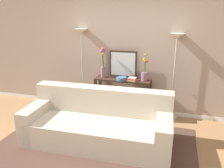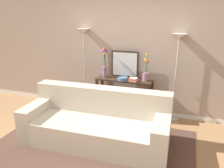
# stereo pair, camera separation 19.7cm
# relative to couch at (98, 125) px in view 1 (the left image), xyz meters

# --- Properties ---
(ground_plane) EXTENTS (16.00, 16.00, 0.02)m
(ground_plane) POSITION_rel_couch_xyz_m (0.12, -0.53, -0.32)
(ground_plane) COLOR #9E754C
(back_wall) EXTENTS (12.00, 0.15, 3.09)m
(back_wall) POSITION_rel_couch_xyz_m (0.12, 1.45, 1.23)
(back_wall) COLOR white
(back_wall) RESTS_ON ground
(area_rug) EXTENTS (3.20, 2.03, 0.01)m
(area_rug) POSITION_rel_couch_xyz_m (0.00, -0.16, -0.31)
(area_rug) COLOR #51382D
(area_rug) RESTS_ON ground
(couch) EXTENTS (2.42, 1.01, 0.88)m
(couch) POSITION_rel_couch_xyz_m (0.00, 0.00, 0.00)
(couch) COLOR #BCB29E
(couch) RESTS_ON ground
(console_table) EXTENTS (1.15, 0.34, 0.80)m
(console_table) POSITION_rel_couch_xyz_m (0.14, 1.14, 0.23)
(console_table) COLOR #382619
(console_table) RESTS_ON ground
(floor_lamp_left) EXTENTS (0.28, 0.28, 1.78)m
(floor_lamp_left) POSITION_rel_couch_xyz_m (-0.82, 1.28, 1.09)
(floor_lamp_left) COLOR #B7B2A8
(floor_lamp_left) RESTS_ON ground
(floor_lamp_right) EXTENTS (0.28, 0.28, 1.73)m
(floor_lamp_right) POSITION_rel_couch_xyz_m (1.14, 1.28, 1.05)
(floor_lamp_right) COLOR #B7B2A8
(floor_lamp_right) RESTS_ON ground
(wall_mirror) EXTENTS (0.58, 0.02, 0.55)m
(wall_mirror) POSITION_rel_couch_xyz_m (0.11, 1.28, 0.77)
(wall_mirror) COLOR #382619
(wall_mirror) RESTS_ON console_table
(vase_tall_flowers) EXTENTS (0.11, 0.13, 0.63)m
(vase_tall_flowers) POSITION_rel_couch_xyz_m (-0.29, 1.15, 0.79)
(vase_tall_flowers) COLOR gray
(vase_tall_flowers) RESTS_ON console_table
(vase_short_flowers) EXTENTS (0.13, 0.13, 0.53)m
(vase_short_flowers) POSITION_rel_couch_xyz_m (0.58, 1.15, 0.64)
(vase_short_flowers) COLOR gray
(vase_short_flowers) RESTS_ON console_table
(fruit_bowl) EXTENTS (0.21, 0.21, 0.07)m
(fruit_bowl) POSITION_rel_couch_xyz_m (0.14, 1.04, 0.52)
(fruit_bowl) COLOR #4C7093
(fruit_bowl) RESTS_ON console_table
(book_stack) EXTENTS (0.20, 0.15, 0.07)m
(book_stack) POSITION_rel_couch_xyz_m (0.35, 1.05, 0.52)
(book_stack) COLOR tan
(book_stack) RESTS_ON console_table
(book_row_under_console) EXTENTS (0.29, 0.17, 0.12)m
(book_row_under_console) POSITION_rel_couch_xyz_m (-0.19, 1.14, -0.25)
(book_row_under_console) COLOR maroon
(book_row_under_console) RESTS_ON ground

